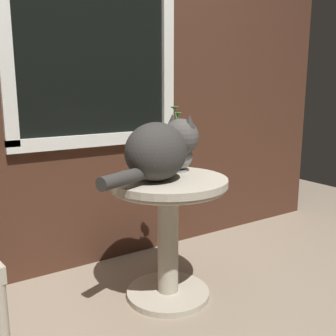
{
  "coord_description": "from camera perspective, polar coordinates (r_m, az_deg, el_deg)",
  "views": [
    {
      "loc": [
        -0.74,
        -1.31,
        1.06
      ],
      "look_at": [
        0.28,
        0.24,
        0.67
      ],
      "focal_mm": 42.29,
      "sensor_mm": 36.0,
      "label": 1
    }
  ],
  "objects": [
    {
      "name": "wicker_side_table",
      "position": [
        1.96,
        0.0,
        -6.76
      ],
      "size": [
        0.58,
        0.58,
        0.62
      ],
      "color": "#B2A893",
      "rests_on": "ground_plane"
    },
    {
      "name": "back_wall",
      "position": [
        2.29,
        -14.66,
        17.32
      ],
      "size": [
        4.0,
        0.07,
        2.6
      ],
      "color": "#47281C",
      "rests_on": "ground_plane"
    },
    {
      "name": "pewter_vase_with_ivy",
      "position": [
        2.05,
        1.65,
        2.23
      ],
      "size": [
        0.14,
        0.14,
        0.33
      ],
      "color": "gray",
      "rests_on": "wicker_side_table"
    },
    {
      "name": "cat",
      "position": [
        1.87,
        -1.07,
        2.77
      ],
      "size": [
        0.64,
        0.37,
        0.3
      ],
      "color": "#33302D",
      "rests_on": "wicker_side_table"
    }
  ]
}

